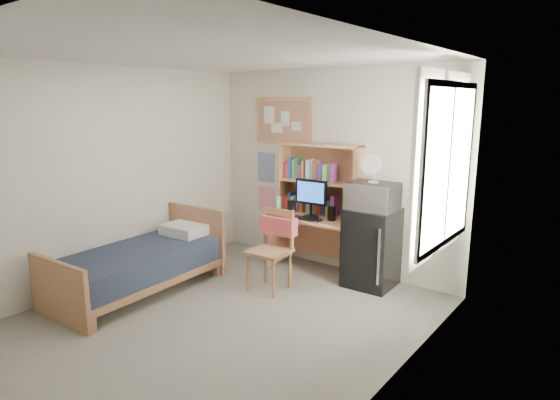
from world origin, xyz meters
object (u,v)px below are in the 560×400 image
Objects in this scene: desk_fan at (374,170)px; bed at (138,271)px; speaker_right at (332,213)px; mini_fridge at (371,247)px; bulletin_board at (283,121)px; microwave at (373,196)px; speaker_left at (291,207)px; desk at (313,244)px; desk_chair at (269,251)px; monitor at (311,199)px.

bed is at bearing -140.15° from desk_fan.
mini_fridge is at bearing 4.06° from speaker_right.
bulletin_board is at bearing 158.67° from speaker_right.
mini_fridge is at bearing 90.00° from microwave.
microwave is (1.13, 0.07, 0.28)m from speaker_left.
desk is at bearing 179.08° from mini_fridge.
speaker_left is 0.62× the size of desk_fan.
desk_chair is 1.53m from desk_fan.
microwave is 1.85× the size of desk_fan.
microwave reaches higher than bed.
microwave is at bearing -2.93° from desk.
bed is at bearing -126.10° from desk.
bulletin_board is 1.72× the size of microwave.
monitor is (-0.83, -0.08, 0.50)m from mini_fridge.
desk_chair is 1.01× the size of mini_fridge.
bulletin_board is 1.23m from speaker_left.
speaker_right is (1.52, 1.79, 0.57)m from bed.
bed is 2.97m from desk_fan.
desk_chair is at bearing -59.83° from bulletin_board.
speaker_right is 0.79m from desk_fan.
mini_fridge is 1.18m from speaker_left.
speaker_right is at bearing -0.00° from speaker_left.
mini_fridge reaches higher than desk.
speaker_left is at bearing -168.69° from desk.
bulletin_board reaches higher than mini_fridge.
mini_fridge is 0.97m from monitor.
bed is 10.24× the size of speaker_left.
speaker_left is 0.60m from speaker_right.
bulletin_board is at bearing 115.96° from desk_chair.
bed is at bearing -140.15° from microwave.
microwave is 0.31m from desk_fan.
desk is 2.15× the size of microwave.
microwave is at bearing 1.90° from speaker_right.
speaker_left is (0.92, 1.76, 0.57)m from bed.
bulletin_board reaches higher than monitor.
speaker_right is (0.35, 0.80, 0.35)m from desk_chair.
desk_fan is (1.54, -0.30, -0.51)m from bulletin_board.
bed is (-1.21, -1.83, -0.11)m from desk.
desk_fan reaches higher than monitor.
mini_fridge reaches higher than bed.
desk is 0.84m from mini_fridge.
bulletin_board reaches higher than speaker_left.
microwave is (0.53, 0.04, 0.28)m from speaker_right.
bed is at bearing -120.11° from speaker_left.
monitor is at bearing -178.16° from microwave.
microwave is (0.88, 0.84, 0.63)m from desk_chair.
desk is (0.71, -0.30, -1.55)m from bulletin_board.
bulletin_board is 1.99× the size of monitor.
bulletin_board is 1.53m from speaker_right.
desk_chair is at bearing -95.80° from desk.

